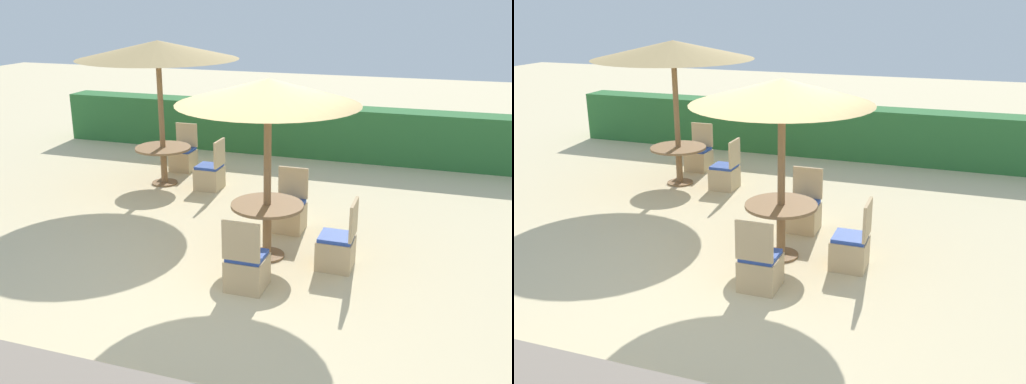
# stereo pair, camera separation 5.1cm
# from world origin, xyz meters

# --- Properties ---
(ground_plane) EXTENTS (40.00, 40.00, 0.00)m
(ground_plane) POSITION_xyz_m (0.00, 0.00, 0.00)
(ground_plane) COLOR beige
(hedge_row) EXTENTS (13.00, 0.70, 1.11)m
(hedge_row) POSITION_xyz_m (0.00, 5.93, 0.56)
(hedge_row) COLOR #2D6B33
(hedge_row) RESTS_ON ground_plane
(parasol_back_left) EXTENTS (2.89, 2.89, 2.64)m
(parasol_back_left) POSITION_xyz_m (-2.65, 3.03, 2.47)
(parasol_back_left) COLOR olive
(parasol_back_left) RESTS_ON ground_plane
(round_table_back_left) EXTENTS (1.03, 1.03, 0.71)m
(round_table_back_left) POSITION_xyz_m (-2.65, 3.03, 0.56)
(round_table_back_left) COLOR olive
(round_table_back_left) RESTS_ON ground_plane
(patio_chair_back_left_north) EXTENTS (0.46, 0.46, 0.93)m
(patio_chair_back_left_north) POSITION_xyz_m (-2.70, 3.98, 0.26)
(patio_chair_back_left_north) COLOR tan
(patio_chair_back_left_north) RESTS_ON ground_plane
(patio_chair_back_left_east) EXTENTS (0.46, 0.46, 0.93)m
(patio_chair_back_left_east) POSITION_xyz_m (-1.71, 3.03, 0.26)
(patio_chair_back_left_east) COLOR tan
(patio_chair_back_left_east) RESTS_ON ground_plane
(parasol_center) EXTENTS (2.35, 2.35, 2.40)m
(parasol_center) POSITION_xyz_m (0.16, 0.59, 2.23)
(parasol_center) COLOR olive
(parasol_center) RESTS_ON ground_plane
(round_table_center) EXTENTS (0.97, 0.97, 0.75)m
(round_table_center) POSITION_xyz_m (0.16, 0.59, 0.57)
(round_table_center) COLOR olive
(round_table_center) RESTS_ON ground_plane
(patio_chair_center_south) EXTENTS (0.46, 0.46, 0.93)m
(patio_chair_center_south) POSITION_xyz_m (0.20, -0.36, 0.26)
(patio_chair_center_south) COLOR tan
(patio_chair_center_south) RESTS_ON ground_plane
(patio_chair_center_north) EXTENTS (0.46, 0.46, 0.93)m
(patio_chair_center_north) POSITION_xyz_m (0.20, 1.59, 0.26)
(patio_chair_center_north) COLOR tan
(patio_chair_center_north) RESTS_ON ground_plane
(patio_chair_center_east) EXTENTS (0.46, 0.46, 0.93)m
(patio_chair_center_east) POSITION_xyz_m (1.13, 0.55, 0.26)
(patio_chair_center_east) COLOR tan
(patio_chair_center_east) RESTS_ON ground_plane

